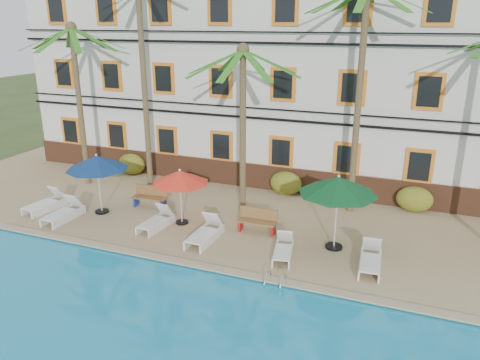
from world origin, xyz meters
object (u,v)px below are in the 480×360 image
at_px(palm_c, 243,105).
at_px(umbrella_blue, 97,163).
at_px(palm_d, 361,71).
at_px(lounger_e, 283,249).
at_px(pool_ladder, 275,283).
at_px(bench_right, 258,220).
at_px(lounger_c, 156,221).
at_px(lounger_d, 205,233).
at_px(palm_a, 77,82).
at_px(palm_b, 142,55).
at_px(bench_left, 150,196).
at_px(umbrella_green, 338,186).
at_px(lounger_a, 46,203).
at_px(umbrella_red, 180,177).
at_px(lounger_f, 370,260).
at_px(lounger_b, 64,212).

distance_m(palm_c, umbrella_blue, 6.38).
distance_m(palm_d, lounger_e, 7.56).
bearing_deg(lounger_e, pool_ladder, -81.54).
relative_size(lounger_e, bench_right, 1.16).
bearing_deg(lounger_e, palm_d, 72.88).
distance_m(lounger_c, lounger_d, 2.29).
bearing_deg(palm_a, palm_b, 18.33).
bearing_deg(bench_right, palm_a, 166.86).
distance_m(palm_c, bench_left, 5.70).
distance_m(umbrella_green, lounger_e, 2.87).
relative_size(lounger_a, lounger_d, 1.00).
xyz_separation_m(lounger_a, pool_ladder, (10.88, -2.14, -0.29)).
relative_size(palm_c, lounger_c, 3.76).
xyz_separation_m(palm_c, lounger_e, (2.74, -3.29, -4.26)).
xyz_separation_m(palm_a, bench_left, (4.52, -1.53, -4.48)).
distance_m(palm_c, bench_right, 4.59).
bearing_deg(umbrella_blue, umbrella_red, 3.83).
height_order(palm_d, pool_ladder, palm_d).
xyz_separation_m(palm_b, lounger_f, (11.05, -4.52, -5.92)).
bearing_deg(bench_right, lounger_d, -137.77).
height_order(umbrella_blue, lounger_b, umbrella_blue).
xyz_separation_m(palm_d, lounger_d, (-4.53, -4.76, -5.51)).
bearing_deg(lounger_d, lounger_a, 178.21).
relative_size(lounger_f, bench_right, 1.26).
xyz_separation_m(umbrella_red, lounger_a, (-6.08, -0.83, -1.64)).
bearing_deg(lounger_b, pool_ladder, -9.52).
bearing_deg(lounger_b, palm_a, 116.21).
relative_size(umbrella_blue, lounger_f, 1.35).
bearing_deg(umbrella_green, bench_right, 174.45).
distance_m(palm_b, lounger_d, 9.12).
bearing_deg(pool_ladder, palm_d, 79.41).
height_order(palm_c, lounger_c, palm_c).
xyz_separation_m(palm_a, lounger_c, (5.88, -3.31, -4.68)).
distance_m(palm_d, lounger_f, 7.34).
distance_m(palm_b, palm_d, 9.70).
distance_m(lounger_b, bench_left, 3.55).
bearing_deg(lounger_c, lounger_d, -8.97).
xyz_separation_m(palm_a, lounger_e, (11.16, -3.80, -4.70)).
height_order(palm_d, lounger_e, palm_d).
height_order(lounger_d, bench_right, lounger_d).
height_order(palm_a, lounger_a, palm_a).
distance_m(palm_d, lounger_d, 8.58).
height_order(palm_a, bench_right, palm_a).
bearing_deg(palm_d, umbrella_blue, -157.93).
height_order(palm_b, bench_left, palm_b).
distance_m(lounger_a, bench_left, 4.42).
bearing_deg(palm_d, lounger_b, -154.63).
height_order(lounger_f, pool_ladder, lounger_f).
xyz_separation_m(umbrella_red, bench_left, (-2.09, 1.07, -1.47)).
height_order(palm_d, umbrella_green, palm_d).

